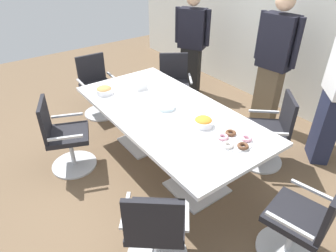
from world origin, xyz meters
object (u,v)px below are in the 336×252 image
at_px(snack_bowl_chips_orange, 203,122).
at_px(plate_stack, 166,107).
at_px(office_chair_2, 269,134).
at_px(snack_bowl_cookies, 104,90).
at_px(donut_platter, 234,140).
at_px(office_chair_3, 174,88).
at_px(office_chair_1, 303,225).
at_px(office_chair_4, 97,89).
at_px(conference_table, 168,120).
at_px(person_standing_1, 274,61).
at_px(office_chair_0, 156,231).
at_px(office_chair_5, 64,139).
at_px(person_standing_0, 192,43).
at_px(napkin_pile, 139,86).

distance_m(snack_bowl_chips_orange, plate_stack, 0.53).
relative_size(office_chair_2, snack_bowl_cookies, 4.37).
bearing_deg(office_chair_2, donut_platter, 143.27).
distance_m(office_chair_3, donut_platter, 2.05).
xyz_separation_m(office_chair_2, snack_bowl_chips_orange, (-0.22, -0.89, 0.39)).
bearing_deg(office_chair_1, office_chair_4, 82.55).
bearing_deg(office_chair_3, office_chair_2, 128.33).
xyz_separation_m(office_chair_4, donut_platter, (2.55, 0.28, 0.36)).
bearing_deg(conference_table, person_standing_1, 87.38).
distance_m(office_chair_1, person_standing_1, 2.33).
bearing_deg(snack_bowl_cookies, office_chair_0, -14.94).
height_order(office_chair_3, plate_stack, office_chair_3).
xyz_separation_m(conference_table, office_chair_3, (-1.03, 0.87, -0.22)).
bearing_deg(office_chair_5, office_chair_0, 27.19).
bearing_deg(snack_bowl_chips_orange, conference_table, -166.52).
bearing_deg(person_standing_0, office_chair_1, 125.73).
bearing_deg(napkin_pile, office_chair_3, 112.83).
bearing_deg(office_chair_2, plate_stack, 94.87).
distance_m(person_standing_1, snack_bowl_cookies, 2.29).
distance_m(office_chair_2, person_standing_0, 2.26).
height_order(conference_table, office_chair_2, office_chair_2).
bearing_deg(person_standing_1, donut_platter, 110.37).
bearing_deg(snack_bowl_chips_orange, napkin_pile, -176.95).
xyz_separation_m(office_chair_1, office_chair_3, (-2.72, 0.74, 0.00)).
height_order(office_chair_2, napkin_pile, office_chair_2).
bearing_deg(office_chair_4, office_chair_3, 148.69).
height_order(office_chair_3, snack_bowl_cookies, office_chair_3).
relative_size(conference_table, snack_bowl_chips_orange, 12.02).
distance_m(snack_bowl_chips_orange, snack_bowl_cookies, 1.38).
relative_size(office_chair_2, office_chair_5, 1.00).
bearing_deg(person_standing_0, person_standing_1, 155.90).
xyz_separation_m(conference_table, office_chair_5, (-0.67, -1.01, -0.22)).
xyz_separation_m(office_chair_2, donut_platter, (0.17, -0.85, 0.36)).
relative_size(office_chair_1, office_chair_2, 1.00).
distance_m(office_chair_1, office_chair_4, 3.39).
xyz_separation_m(conference_table, plate_stack, (-0.06, 0.02, 0.15)).
relative_size(conference_table, snack_bowl_cookies, 11.51).
distance_m(conference_table, person_standing_1, 1.75).
height_order(office_chair_1, snack_bowl_cookies, office_chair_1).
bearing_deg(office_chair_2, person_standing_0, 27.41).
relative_size(office_chair_4, person_standing_1, 0.49).
xyz_separation_m(office_chair_4, snack_bowl_cookies, (0.87, -0.26, 0.39)).
bearing_deg(donut_platter, conference_table, -169.68).
bearing_deg(office_chair_4, conference_table, 96.40).
bearing_deg(donut_platter, plate_stack, -171.33).
relative_size(conference_table, donut_platter, 7.20).
distance_m(person_standing_0, plate_stack, 2.08).
bearing_deg(office_chair_0, conference_table, 88.86).
relative_size(office_chair_2, donut_platter, 2.73).
distance_m(snack_bowl_chips_orange, donut_platter, 0.40).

